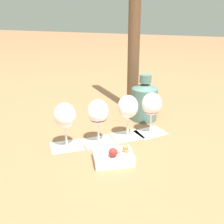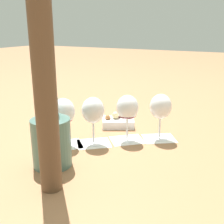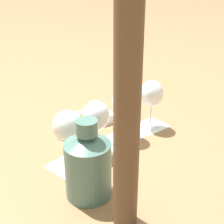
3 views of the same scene
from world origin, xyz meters
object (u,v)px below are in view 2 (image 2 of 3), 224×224
Objects in this scene: wine_glass_0 at (64,114)px; wine_glass_2 at (127,110)px; ceramic_vase at (51,137)px; wine_glass_1 at (93,112)px; snack_dish at (118,121)px; wine_glass_3 at (161,109)px.

wine_glass_0 and wine_glass_2 have the same top height.
wine_glass_0 is 0.15m from ceramic_vase.
ceramic_vase is at bearing -68.00° from wine_glass_0.
snack_dish is at bearing 91.46° from wine_glass_1.
snack_dish is at bearing 165.34° from wine_glass_3.
ceramic_vase is (-0.12, -0.28, -0.03)m from wine_glass_2.
wine_glass_1 is 1.00× the size of wine_glass_3.
wine_glass_0 is 1.00× the size of wine_glass_3.
ceramic_vase is at bearing -113.44° from wine_glass_2.
wine_glass_0 is 0.30m from snack_dish.
ceramic_vase reaches higher than wine_glass_0.
wine_glass_0 reaches higher than snack_dish.
snack_dish is (-0.10, 0.12, -0.10)m from wine_glass_2.
wine_glass_0 is 1.06× the size of snack_dish.
wine_glass_0 is 0.10m from wine_glass_1.
ceramic_vase reaches higher than wine_glass_2.
ceramic_vase is at bearing -98.12° from wine_glass_1.
snack_dish is (-0.20, 0.05, -0.10)m from wine_glass_3.
wine_glass_3 is (0.28, 0.22, 0.00)m from wine_glass_0.
ceramic_vase is at bearing -122.49° from wine_glass_3.
ceramic_vase is 0.41m from snack_dish.
wine_glass_0 is at bearing -142.37° from wine_glass_3.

